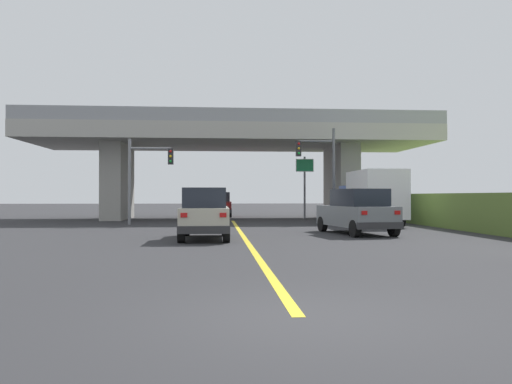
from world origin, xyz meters
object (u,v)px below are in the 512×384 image
(highway_sign, at_px, (305,175))
(sedan_oncoming, at_px, (219,204))
(traffic_signal_farside, at_px, (145,170))
(suv_crossing, at_px, (357,211))
(traffic_signal_nearside, at_px, (322,164))
(suv_lead, at_px, (205,214))
(box_truck, at_px, (372,197))

(highway_sign, bearing_deg, sedan_oncoming, 133.69)
(traffic_signal_farside, xyz_separation_m, highway_sign, (10.56, 5.34, -0.04))
(sedan_oncoming, distance_m, highway_sign, 9.09)
(suv_crossing, height_order, traffic_signal_nearside, traffic_signal_nearside)
(suv_crossing, relative_size, traffic_signal_farside, 1.00)
(highway_sign, bearing_deg, traffic_signal_farside, -153.16)
(sedan_oncoming, height_order, traffic_signal_nearside, traffic_signal_nearside)
(suv_lead, bearing_deg, traffic_signal_nearside, 58.76)
(box_truck, xyz_separation_m, sedan_oncoming, (-8.77, 13.69, -0.62))
(sedan_oncoming, xyz_separation_m, highway_sign, (6.09, -6.37, 2.22))
(box_truck, bearing_deg, sedan_oncoming, 122.64)
(suv_crossing, relative_size, box_truck, 0.79)
(sedan_oncoming, bearing_deg, highway_sign, -46.31)
(suv_lead, distance_m, traffic_signal_farside, 11.62)
(suv_lead, height_order, highway_sign, highway_sign)
(suv_lead, xyz_separation_m, sedan_oncoming, (0.69, 22.47, 0.00))
(traffic_signal_nearside, xyz_separation_m, traffic_signal_farside, (-10.90, -0.98, -0.43))
(suv_lead, height_order, traffic_signal_farside, traffic_signal_farside)
(box_truck, xyz_separation_m, traffic_signal_nearside, (-2.34, 2.96, 2.07))
(suv_lead, bearing_deg, traffic_signal_farside, 109.39)
(suv_lead, xyz_separation_m, traffic_signal_nearside, (7.12, 11.73, 2.70))
(sedan_oncoming, distance_m, traffic_signal_farside, 12.75)
(traffic_signal_nearside, bearing_deg, suv_crossing, -92.26)
(suv_lead, distance_m, suv_crossing, 7.11)
(suv_crossing, relative_size, highway_sign, 1.13)
(suv_crossing, distance_m, highway_sign, 14.01)
(traffic_signal_farside, bearing_deg, sedan_oncoming, 69.11)
(box_truck, distance_m, traffic_signal_farside, 13.49)
(traffic_signal_nearside, bearing_deg, suv_lead, -121.24)
(box_truck, bearing_deg, suv_lead, -137.13)
(suv_crossing, bearing_deg, box_truck, 58.02)
(suv_lead, bearing_deg, highway_sign, 67.16)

